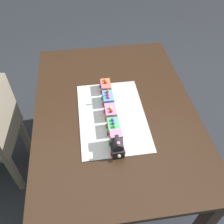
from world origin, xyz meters
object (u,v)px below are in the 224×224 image
(dining_table, at_px, (115,118))
(cake_car_caboose_sky_blue, at_px, (108,98))
(cake_car_flatbed_mint_green, at_px, (113,127))
(birthday_candle, at_px, (108,91))
(cake_locomotive, at_px, (117,143))
(cake_car_tanker_bubblegum, at_px, (111,112))
(cake_car_hopper_coral, at_px, (106,86))

(dining_table, height_order, cake_car_caboose_sky_blue, cake_car_caboose_sky_blue)
(cake_car_flatbed_mint_green, distance_m, birthday_candle, 0.24)
(cake_locomotive, relative_size, birthday_candle, 2.93)
(birthday_candle, bearing_deg, cake_car_caboose_sky_blue, 0.00)
(dining_table, height_order, birthday_candle, birthday_candle)
(cake_car_tanker_bubblegum, height_order, cake_car_caboose_sky_blue, same)
(cake_car_flatbed_mint_green, xyz_separation_m, birthday_candle, (0.23, -0.00, 0.07))
(dining_table, distance_m, birthday_candle, 0.21)
(dining_table, bearing_deg, cake_car_tanker_bubblegum, 152.29)
(cake_locomotive, bearing_deg, birthday_candle, 0.00)
(cake_car_flatbed_mint_green, distance_m, cake_car_tanker_bubblegum, 0.12)
(cake_locomotive, height_order, birthday_candle, birthday_candle)
(cake_car_tanker_bubblegum, relative_size, cake_car_hopper_coral, 1.00)
(cake_car_caboose_sky_blue, distance_m, cake_car_hopper_coral, 0.12)
(dining_table, xyz_separation_m, birthday_candle, (0.05, 0.04, 0.21))
(dining_table, distance_m, cake_car_tanker_bubblegum, 0.16)
(cake_locomotive, xyz_separation_m, birthday_candle, (0.36, 0.00, 0.05))
(dining_table, bearing_deg, cake_car_caboose_sky_blue, 34.75)
(cake_car_caboose_sky_blue, bearing_deg, cake_car_tanker_bubblegum, 180.00)
(cake_car_caboose_sky_blue, relative_size, cake_car_hopper_coral, 1.00)
(dining_table, relative_size, birthday_candle, 29.32)
(cake_locomotive, relative_size, cake_car_caboose_sky_blue, 1.40)
(birthday_candle, bearing_deg, cake_car_tanker_bubblegum, 180.00)
(cake_locomotive, bearing_deg, cake_car_flatbed_mint_green, 0.00)
(dining_table, bearing_deg, birthday_candle, 36.15)
(cake_car_hopper_coral, relative_size, birthday_candle, 2.09)
(cake_car_tanker_bubblegum, bearing_deg, birthday_candle, -0.00)
(dining_table, height_order, cake_car_flatbed_mint_green, cake_car_flatbed_mint_green)
(cake_car_flatbed_mint_green, height_order, cake_car_caboose_sky_blue, same)
(dining_table, relative_size, cake_car_hopper_coral, 14.00)
(cake_car_tanker_bubblegum, height_order, birthday_candle, birthday_candle)
(cake_car_flatbed_mint_green, height_order, birthday_candle, birthday_candle)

